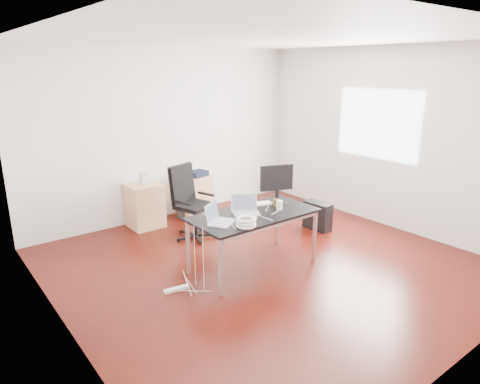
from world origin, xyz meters
TOP-DOWN VIEW (x-y plane):
  - room_shell at (0.04, 0.00)m, footprint 5.00×5.00m
  - desk at (-0.19, 0.03)m, footprint 1.60×0.80m
  - office_chair at (-0.27, 1.41)m, footprint 0.60×0.62m
  - filing_cabinet_left at (-0.63, 2.23)m, footprint 0.50×0.50m
  - filing_cabinet_right at (0.30, 2.23)m, footprint 0.50×0.50m
  - pc_tower at (1.47, 0.44)m, footprint 0.22×0.46m
  - wastebasket at (0.08, 2.25)m, footprint 0.25×0.25m
  - power_strip at (-1.28, 0.10)m, footprint 0.31×0.10m
  - laptop_left at (-0.74, 0.01)m, footprint 0.41×0.39m
  - laptop_right at (-0.27, 0.08)m, footprint 0.41×0.38m
  - monitor at (0.33, 0.19)m, footprint 0.44×0.26m
  - keyboard at (0.03, 0.26)m, footprint 0.46×0.25m
  - cup_white at (0.16, -0.07)m, footprint 0.09×0.09m
  - cup_brown at (0.21, 0.06)m, footprint 0.09×0.09m
  - cable_coil at (-0.56, -0.28)m, footprint 0.24×0.24m
  - power_adapter at (-0.34, -0.15)m, footprint 0.08×0.08m
  - speaker at (-0.61, 2.25)m, footprint 0.10×0.09m
  - navy_garment at (0.34, 2.15)m, footprint 0.34×0.29m

SIDE VIEW (x-z plane):
  - power_strip at x=-1.28m, z-range 0.00..0.04m
  - wastebasket at x=0.08m, z-range 0.00..0.28m
  - pc_tower at x=1.47m, z-range 0.00..0.44m
  - filing_cabinet_left at x=-0.63m, z-range 0.00..0.70m
  - filing_cabinet_right at x=0.30m, z-range 0.00..0.70m
  - office_chair at x=-0.27m, z-range 0.06..1.15m
  - desk at x=-0.19m, z-range 0.31..1.04m
  - keyboard at x=0.03m, z-range 0.73..0.75m
  - power_adapter at x=-0.34m, z-range 0.73..0.76m
  - navy_garment at x=0.34m, z-range 0.70..0.79m
  - cup_brown at x=0.21m, z-range 0.73..0.83m
  - cable_coil at x=-0.56m, z-range 0.73..0.84m
  - laptop_left at x=-0.74m, z-range 0.67..0.90m
  - laptop_right at x=-0.27m, z-range 0.67..0.90m
  - speaker at x=-0.61m, z-range 0.70..0.88m
  - cup_white at x=0.16m, z-range 0.73..0.85m
  - monitor at x=0.33m, z-range 0.76..1.27m
  - room_shell at x=0.04m, z-range -1.10..3.90m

